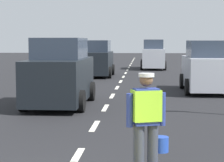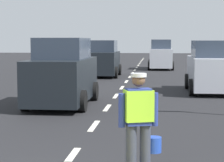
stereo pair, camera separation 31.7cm
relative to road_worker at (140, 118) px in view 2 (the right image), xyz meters
name	(u,v)px [view 2 (the right image)]	position (x,y,z in m)	size (l,w,h in m)	color
ground_plane	(130,76)	(-1.32, 19.13, -0.93)	(96.00, 96.00, 0.00)	black
lane_center_line	(134,71)	(-1.32, 23.33, -0.93)	(0.14, 46.40, 0.01)	silver
road_worker	(140,118)	(0.00, 0.00, 0.00)	(0.71, 0.52, 1.67)	#383D4C
car_parked_far	(210,68)	(2.51, 11.51, 0.09)	(1.88, 4.07, 2.19)	silver
car_oncoming_lead	(63,74)	(-2.89, 7.29, 0.13)	(2.03, 4.19, 2.28)	black
car_oncoming_second	(103,60)	(-2.95, 19.01, 0.09)	(1.97, 3.96, 2.20)	black
car_outgoing_far	(161,55)	(0.59, 26.07, 0.12)	(1.89, 4.34, 2.25)	silver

